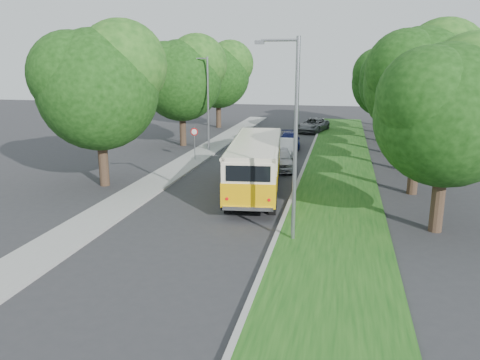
% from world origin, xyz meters
% --- Properties ---
extents(ground, '(120.00, 120.00, 0.00)m').
position_xyz_m(ground, '(0.00, 0.00, 0.00)').
color(ground, '#2C2C2F').
rests_on(ground, ground).
extents(curb, '(0.20, 70.00, 0.15)m').
position_xyz_m(curb, '(3.60, 5.00, 0.07)').
color(curb, gray).
rests_on(curb, ground).
extents(grass_verge, '(4.50, 70.00, 0.13)m').
position_xyz_m(grass_verge, '(5.95, 5.00, 0.07)').
color(grass_verge, '#154712').
rests_on(grass_verge, ground).
extents(sidewalk, '(2.20, 70.00, 0.12)m').
position_xyz_m(sidewalk, '(-4.80, 5.00, 0.06)').
color(sidewalk, gray).
rests_on(sidewalk, ground).
extents(treeline, '(24.27, 41.91, 9.46)m').
position_xyz_m(treeline, '(3.15, 17.99, 5.93)').
color(treeline, '#332319').
rests_on(treeline, ground).
extents(lamppost_near, '(1.71, 0.16, 8.00)m').
position_xyz_m(lamppost_near, '(4.21, -2.50, 4.37)').
color(lamppost_near, gray).
rests_on(lamppost_near, ground).
extents(lamppost_far, '(1.71, 0.16, 7.50)m').
position_xyz_m(lamppost_far, '(-4.70, 16.00, 4.12)').
color(lamppost_far, gray).
rests_on(lamppost_far, ground).
extents(warning_sign, '(0.56, 0.10, 2.50)m').
position_xyz_m(warning_sign, '(-4.50, 11.98, 1.71)').
color(warning_sign, gray).
rests_on(warning_sign, ground).
extents(vintage_bus, '(3.77, 10.37, 3.01)m').
position_xyz_m(vintage_bus, '(1.46, 4.40, 1.50)').
color(vintage_bus, '#FFB708').
rests_on(vintage_bus, ground).
extents(car_silver, '(2.55, 4.59, 1.48)m').
position_xyz_m(car_silver, '(2.01, 10.53, 0.74)').
color(car_silver, '#B5B5BA').
rests_on(car_silver, ground).
extents(car_white, '(1.40, 3.89, 1.27)m').
position_xyz_m(car_white, '(1.89, 15.56, 0.64)').
color(car_white, silver).
rests_on(car_white, ground).
extents(car_blue, '(2.22, 4.49, 1.26)m').
position_xyz_m(car_blue, '(1.66, 19.15, 0.63)').
color(car_blue, navy).
rests_on(car_blue, ground).
extents(car_grey, '(3.57, 5.56, 1.42)m').
position_xyz_m(car_grey, '(2.97, 28.74, 0.71)').
color(car_grey, '#595C60').
rests_on(car_grey, ground).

